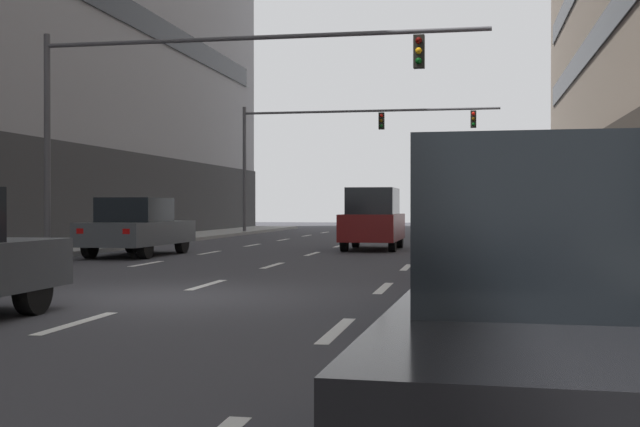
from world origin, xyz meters
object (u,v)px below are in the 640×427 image
at_px(car_driving_2, 137,227).
at_px(car_parked_2, 508,237).
at_px(car_parked_0, 605,327).
at_px(car_parked_3, 498,221).
at_px(car_parked_1, 524,232).
at_px(traffic_signal_1, 334,136).
at_px(traffic_signal_0, 185,89).
at_px(car_driving_1, 373,219).

distance_m(car_driving_2, car_parked_2, 12.21).
xyz_separation_m(car_parked_0, car_parked_3, (0.00, 18.12, 0.19)).
height_order(car_parked_1, traffic_signal_1, traffic_signal_1).
xyz_separation_m(car_parked_1, traffic_signal_0, (-8.30, 10.14, 3.51)).
xyz_separation_m(car_driving_1, car_parked_2, (3.94, -11.34, -0.16)).
bearing_deg(car_driving_2, traffic_signal_1, 81.89).
bearing_deg(car_parked_2, traffic_signal_0, 147.67).
relative_size(car_parked_1, car_parked_3, 1.06).
distance_m(car_driving_2, car_parked_1, 15.42).
bearing_deg(car_driving_1, car_parked_3, -50.98).
distance_m(car_driving_2, car_parked_3, 10.27).
bearing_deg(car_driving_1, car_parked_2, -70.83).
bearing_deg(car_parked_2, car_parked_1, -90.02).
relative_size(car_driving_2, car_parked_1, 0.99).
distance_m(car_driving_1, traffic_signal_0, 8.30).
xyz_separation_m(car_driving_2, car_parked_2, (10.27, -6.62, 0.03)).
xyz_separation_m(car_parked_3, traffic_signal_0, (-8.30, -1.22, 3.58)).
xyz_separation_m(car_driving_1, traffic_signal_0, (-4.36, -6.09, 3.60)).
relative_size(car_parked_2, traffic_signal_1, 0.36).
height_order(car_driving_2, car_parked_1, car_parked_1).
xyz_separation_m(car_parked_3, traffic_signal_1, (-7.61, 18.79, 3.95)).
distance_m(car_parked_0, traffic_signal_1, 37.91).
bearing_deg(car_driving_2, car_parked_1, -48.27).
bearing_deg(car_parked_1, car_parked_2, 89.98).
relative_size(car_driving_1, traffic_signal_1, 0.32).
distance_m(car_parked_1, car_parked_2, 4.89).
distance_m(car_parked_2, traffic_signal_1, 26.70).
bearing_deg(car_parked_3, car_parked_0, -90.01).
height_order(car_driving_2, traffic_signal_0, traffic_signal_0).
height_order(car_parked_0, car_parked_3, car_parked_3).
relative_size(car_driving_1, car_parked_1, 0.92).
bearing_deg(car_driving_1, car_parked_0, -80.27).
height_order(car_parked_0, traffic_signal_0, traffic_signal_0).
height_order(car_driving_1, car_parked_0, car_driving_1).
xyz_separation_m(car_parked_0, traffic_signal_0, (-8.30, 16.90, 3.77)).
distance_m(car_parked_3, traffic_signal_0, 9.12).
bearing_deg(car_parked_3, car_parked_2, -89.99).
distance_m(car_driving_1, car_parked_2, 12.01).
bearing_deg(car_parked_2, car_driving_2, 147.19).
bearing_deg(traffic_signal_0, car_parked_2, -32.33).
bearing_deg(car_parked_0, car_parked_2, 89.99).
height_order(car_parked_0, car_parked_1, car_parked_1).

